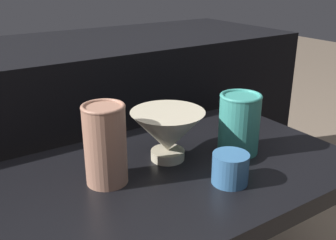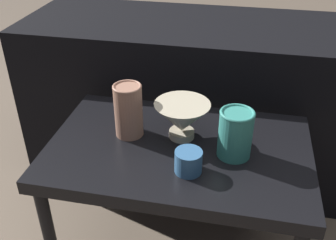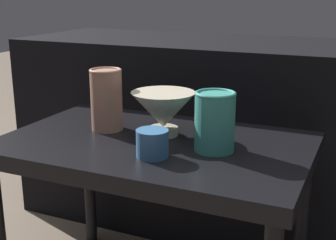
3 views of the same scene
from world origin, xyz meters
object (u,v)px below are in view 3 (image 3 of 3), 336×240
(bowl, at_px, (162,111))
(vase_textured_left, at_px, (106,99))
(cup, at_px, (152,143))
(vase_colorful_right, at_px, (215,121))

(bowl, height_order, vase_textured_left, vase_textured_left)
(cup, bearing_deg, vase_textured_left, 145.36)
(vase_textured_left, distance_m, vase_colorful_right, 0.31)
(bowl, bearing_deg, vase_colorful_right, -20.16)
(vase_colorful_right, distance_m, cup, 0.15)
(bowl, relative_size, cup, 2.24)
(bowl, distance_m, cup, 0.16)
(vase_textured_left, bearing_deg, vase_colorful_right, -7.60)
(vase_colorful_right, bearing_deg, cup, -139.08)
(bowl, relative_size, vase_colorful_right, 1.17)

